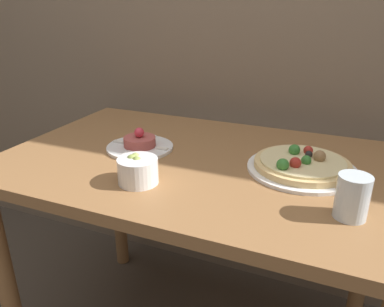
# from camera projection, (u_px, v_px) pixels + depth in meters

# --- Properties ---
(dining_table) EXTENTS (1.21, 0.78, 0.79)m
(dining_table) POSITION_uv_depth(u_px,v_px,m) (198.00, 192.00, 1.20)
(dining_table) COLOR olive
(dining_table) RESTS_ON ground_plane
(pizza_plate) EXTENTS (0.31, 0.31, 0.06)m
(pizza_plate) POSITION_uv_depth(u_px,v_px,m) (302.00, 165.00, 1.07)
(pizza_plate) COLOR white
(pizza_plate) RESTS_ON dining_table
(tartare_plate) EXTENTS (0.22, 0.22, 0.07)m
(tartare_plate) POSITION_uv_depth(u_px,v_px,m) (140.00, 144.00, 1.23)
(tartare_plate) COLOR white
(tartare_plate) RESTS_ON dining_table
(small_bowl) EXTENTS (0.11, 0.11, 0.08)m
(small_bowl) POSITION_uv_depth(u_px,v_px,m) (138.00, 170.00, 0.99)
(small_bowl) COLOR white
(small_bowl) RESTS_ON dining_table
(drinking_glass) EXTENTS (0.07, 0.07, 0.10)m
(drinking_glass) POSITION_uv_depth(u_px,v_px,m) (352.00, 197.00, 0.82)
(drinking_glass) COLOR silver
(drinking_glass) RESTS_ON dining_table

